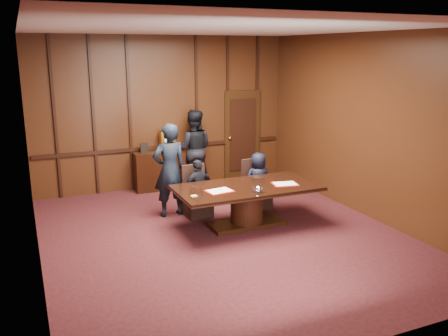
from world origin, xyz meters
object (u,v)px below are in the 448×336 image
object	(u,v)px
signatory_right	(258,181)
sideboard	(169,168)
conference_table	(247,199)
witness_right	(194,149)
witness_left	(170,170)
signatory_left	(198,189)

from	to	relation	value
signatory_right	sideboard	bearing A→B (deg)	-56.50
sideboard	conference_table	size ratio (longest dim) A/B	0.61
conference_table	witness_right	xyz separation A→B (m)	(-0.02, 2.78, 0.41)
sideboard	witness_right	size ratio (longest dim) A/B	0.87
signatory_right	witness_left	world-z (taller)	witness_left
signatory_left	witness_left	distance (m)	0.66
signatory_right	witness_right	distance (m)	2.12
conference_table	signatory_left	world-z (taller)	signatory_left
sideboard	witness_left	world-z (taller)	witness_left
conference_table	witness_left	xyz separation A→B (m)	(-1.12, 1.11, 0.40)
sideboard	signatory_right	distance (m)	2.48
conference_table	signatory_left	xyz separation A→B (m)	(-0.65, 0.80, 0.06)
sideboard	signatory_left	xyz separation A→B (m)	(-0.05, -2.14, 0.09)
sideboard	witness_right	distance (m)	0.74
conference_table	witness_left	size ratio (longest dim) A/B	1.43
sideboard	conference_table	xyz separation A→B (m)	(0.60, -2.94, 0.02)
signatory_left	signatory_right	bearing A→B (deg)	166.41
conference_table	witness_left	world-z (taller)	witness_left
signatory_left	witness_right	distance (m)	2.11
conference_table	witness_right	world-z (taller)	witness_right
conference_table	signatory_left	size ratio (longest dim) A/B	2.29
sideboard	signatory_right	xyz separation A→B (m)	(1.25, -2.14, 0.10)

